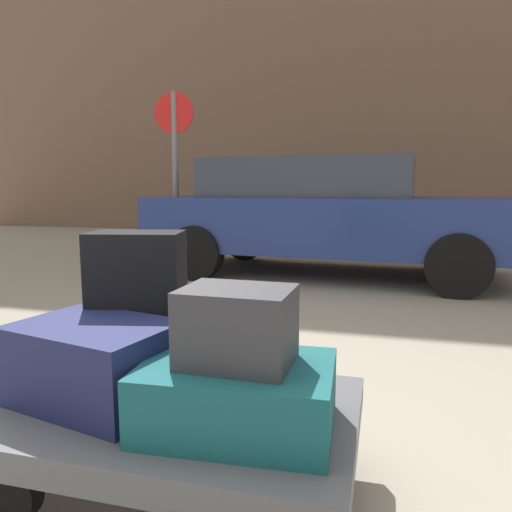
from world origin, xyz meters
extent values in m
plane|color=gray|center=(0.00, 0.00, 0.00)|extent=(60.00, 60.00, 0.00)
cube|color=#4C4C51|center=(0.00, 0.00, 0.29)|extent=(1.30, 0.81, 0.10)
cylinder|color=black|center=(0.44, 0.28, 0.12)|extent=(0.24, 0.06, 0.24)
cylinder|color=black|center=(-0.44, 0.28, 0.12)|extent=(0.24, 0.06, 0.24)
cylinder|color=black|center=(-0.44, -0.28, 0.12)|extent=(0.24, 0.06, 0.24)
cube|color=#144C51|center=(0.28, -0.10, 0.44)|extent=(0.61, 0.44, 0.21)
cube|color=#191E47|center=(-0.25, -0.04, 0.48)|extent=(0.60, 0.49, 0.28)
cube|color=black|center=(-0.25, 0.27, 0.62)|extent=(0.40, 0.29, 0.57)
cube|color=#2D2D33|center=(0.28, -0.10, 0.67)|extent=(0.34, 0.26, 0.24)
cube|color=navy|center=(0.07, 4.51, 0.64)|extent=(4.42, 2.10, 0.64)
cube|color=#2D333D|center=(-0.18, 4.53, 1.19)|extent=(2.51, 1.75, 0.46)
cylinder|color=black|center=(1.55, 5.26, 0.32)|extent=(0.65, 0.26, 0.64)
cylinder|color=black|center=(1.43, 3.57, 0.32)|extent=(0.65, 0.26, 0.64)
cylinder|color=black|center=(-1.28, 5.46, 0.32)|extent=(0.65, 0.26, 0.64)
cylinder|color=black|center=(-1.40, 3.77, 0.32)|extent=(0.65, 0.26, 0.64)
cylinder|color=slate|center=(-1.84, 4.20, 1.12)|extent=(0.07, 0.07, 2.24)
cylinder|color=red|center=(-1.84, 4.20, 1.99)|extent=(0.50, 0.04, 0.50)
camera|label=1|loc=(0.70, -1.45, 1.08)|focal=33.88mm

